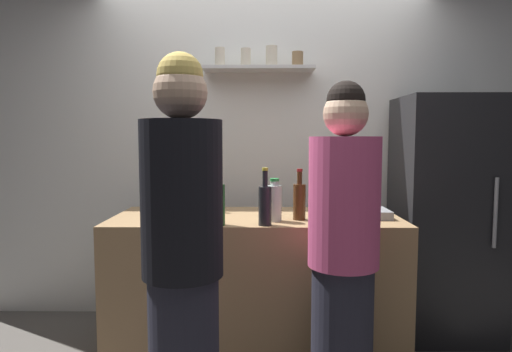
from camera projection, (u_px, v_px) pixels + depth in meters
name	position (u px, v px, depth m)	size (l,w,h in m)	color
back_wall_assembly	(265.00, 150.00, 3.43)	(4.80, 0.32, 2.60)	white
refrigerator	(446.00, 217.00, 3.06)	(0.66, 0.60, 1.68)	black
counter	(256.00, 287.00, 2.75)	(1.77, 0.72, 0.91)	#9E7A51
baking_pan	(360.00, 213.00, 2.66)	(0.34, 0.24, 0.05)	gray
utensil_holder	(186.00, 206.00, 2.77)	(0.09, 0.09, 0.20)	#B2B2B7
wine_bottle_pale_glass	(200.00, 191.00, 2.91)	(0.08, 0.08, 0.33)	#B2BFB2
wine_bottle_green_glass	(218.00, 203.00, 2.41)	(0.07, 0.07, 0.32)	#19471E
wine_bottle_dark_glass	(265.00, 204.00, 2.41)	(0.07, 0.07, 0.32)	black
wine_bottle_amber_glass	(299.00, 200.00, 2.58)	(0.07, 0.07, 0.30)	#472814
water_bottle_plastic	(274.00, 202.00, 2.53)	(0.08, 0.08, 0.25)	silver
person_blonde	(183.00, 264.00, 1.82)	(0.34, 0.34, 1.74)	#262633
person_pink_top	(343.00, 258.00, 2.09)	(0.34, 0.34, 1.66)	#262633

